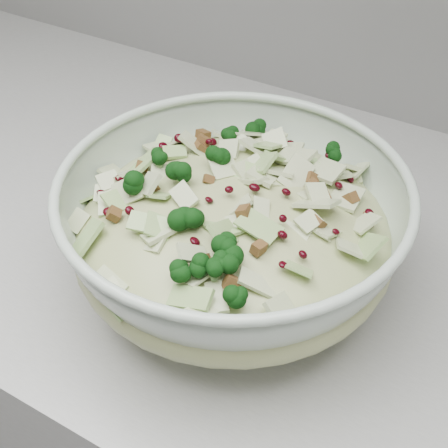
% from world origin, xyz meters
% --- Properties ---
extents(mixing_bowl, '(0.31, 0.31, 0.12)m').
position_xyz_m(mixing_bowl, '(-0.48, 1.60, 0.96)').
color(mixing_bowl, '#B5C8B6').
rests_on(mixing_bowl, counter).
extents(salad, '(0.30, 0.30, 0.12)m').
position_xyz_m(salad, '(-0.48, 1.60, 0.98)').
color(salad, tan).
rests_on(salad, mixing_bowl).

